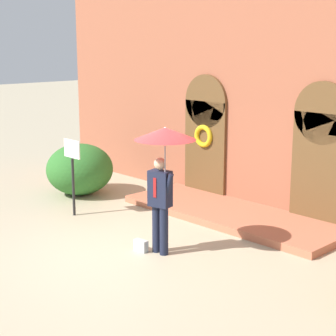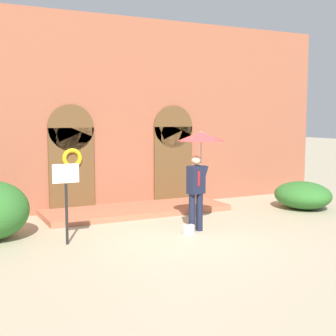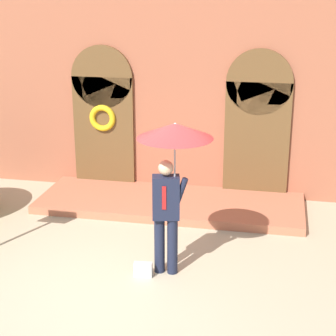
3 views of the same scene
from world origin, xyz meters
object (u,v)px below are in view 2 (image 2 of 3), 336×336
(handbag, at_px, (188,230))
(shrub_right, at_px, (303,195))
(person_with_umbrella, at_px, (200,151))
(sign_post, at_px, (66,190))

(handbag, distance_m, shrub_right, 4.68)
(shrub_right, bearing_deg, person_with_umbrella, -166.33)
(person_with_umbrella, xyz_separation_m, shrub_right, (4.10, 1.00, -1.51))
(handbag, relative_size, shrub_right, 0.16)
(person_with_umbrella, distance_m, handbag, 1.86)
(handbag, bearing_deg, person_with_umbrella, 20.18)
(sign_post, xyz_separation_m, shrub_right, (7.23, 0.81, -0.76))
(sign_post, height_order, shrub_right, sign_post)
(sign_post, distance_m, shrub_right, 7.32)
(person_with_umbrella, relative_size, handbag, 8.44)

